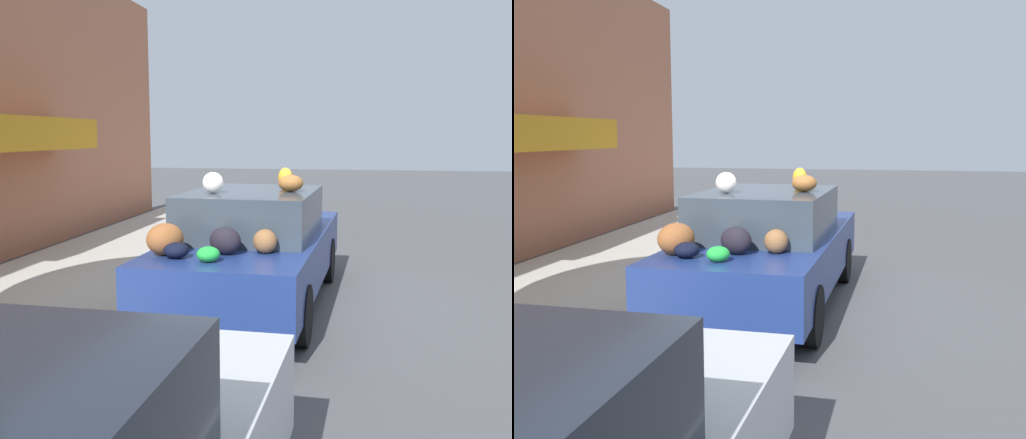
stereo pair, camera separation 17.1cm
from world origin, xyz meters
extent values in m
plane|color=#4C4C4F|center=(0.00, 0.00, 0.00)|extent=(60.00, 60.00, 0.00)
cube|color=#B2ADA3|center=(0.00, 2.70, 0.07)|extent=(24.00, 3.20, 0.15)
cube|color=orange|center=(1.43, 4.35, 2.18)|extent=(4.47, 0.90, 0.55)
cylinder|color=gold|center=(1.39, 1.59, 0.42)|extent=(0.20, 0.20, 0.55)
sphere|color=gold|center=(1.39, 1.59, 0.76)|extent=(0.18, 0.18, 0.18)
cube|color=navy|center=(0.00, 0.07, 0.63)|extent=(4.56, 1.83, 0.61)
cube|color=#333D47|center=(-0.18, 0.08, 1.21)|extent=(2.07, 1.55, 0.54)
cylinder|color=black|center=(1.42, 0.80, 0.32)|extent=(0.65, 0.20, 0.64)
cylinder|color=black|center=(1.37, -0.75, 0.32)|extent=(0.65, 0.20, 0.64)
cylinder|color=black|center=(-1.37, 0.89, 0.32)|extent=(0.65, 0.20, 0.64)
cylinder|color=black|center=(-1.42, -0.66, 0.32)|extent=(0.65, 0.20, 0.64)
sphere|color=black|center=(1.88, 0.44, 1.01)|extent=(0.16, 0.16, 0.15)
sphere|color=pink|center=(0.94, 0.35, 1.09)|extent=(0.36, 0.36, 0.31)
ellipsoid|color=pink|center=(1.59, -0.40, 1.02)|extent=(0.20, 0.19, 0.17)
sphere|color=brown|center=(-1.31, -0.27, 1.06)|extent=(0.33, 0.33, 0.25)
ellipsoid|color=black|center=(-1.44, 0.13, 1.08)|extent=(0.37, 0.41, 0.29)
ellipsoid|color=green|center=(1.37, 0.54, 1.06)|extent=(0.38, 0.39, 0.25)
ellipsoid|color=brown|center=(-1.58, 0.72, 1.10)|extent=(0.53, 0.51, 0.33)
ellipsoid|color=green|center=(-1.83, 0.20, 1.01)|extent=(0.29, 0.30, 0.15)
ellipsoid|color=black|center=(-1.71, 0.56, 1.01)|extent=(0.36, 0.36, 0.16)
ellipsoid|color=brown|center=(-0.19, -0.39, 1.58)|extent=(0.36, 0.35, 0.20)
ellipsoid|color=orange|center=(0.26, -0.26, 1.61)|extent=(0.34, 0.27, 0.26)
sphere|color=white|center=(-0.55, 0.48, 1.60)|extent=(0.32, 0.32, 0.25)
camera|label=1|loc=(-7.33, -1.29, 2.16)|focal=42.00mm
camera|label=2|loc=(-7.30, -1.46, 2.16)|focal=42.00mm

